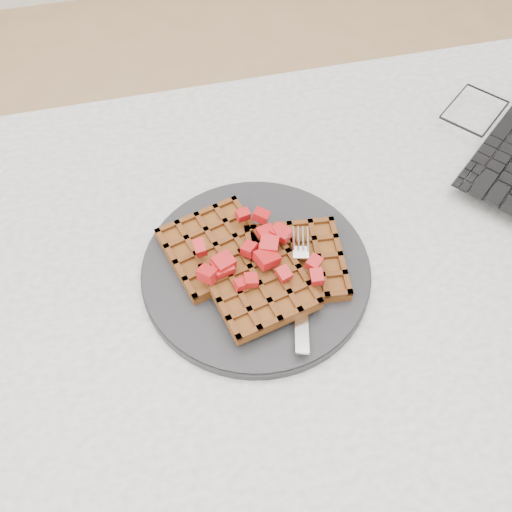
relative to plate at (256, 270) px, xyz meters
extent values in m
plane|color=tan|center=(0.11, -0.01, -0.76)|extent=(4.00, 4.00, 0.00)
cube|color=silver|center=(0.11, -0.01, -0.02)|extent=(1.20, 0.80, 0.03)
cube|color=silver|center=(-0.44, 0.34, -0.40)|extent=(0.06, 0.06, 0.72)
cube|color=silver|center=(0.66, 0.34, -0.40)|extent=(0.06, 0.06, 0.72)
cylinder|color=black|center=(0.00, 0.00, 0.00)|extent=(0.30, 0.30, 0.02)
imported|color=black|center=(0.43, 0.16, 0.00)|extent=(0.39, 0.37, 0.03)
camera|label=1|loc=(-0.09, -0.39, 0.62)|focal=40.00mm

